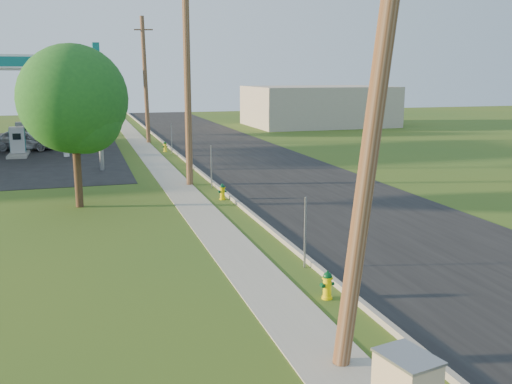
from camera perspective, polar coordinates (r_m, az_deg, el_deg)
ground_plane at (r=12.38m, az=11.18°, el=-13.69°), size 140.00×140.00×0.00m
road at (r=22.76m, az=9.41°, el=-1.77°), size 8.00×120.00×0.02m
curb at (r=21.31m, az=-0.28°, el=-2.36°), size 0.15×120.00×0.15m
sidewalk at (r=20.90m, az=-4.89°, el=-2.85°), size 1.50×120.00×0.03m
utility_pole_near at (r=10.04m, az=11.92°, el=8.83°), size 1.40×0.32×9.48m
utility_pole_mid at (r=27.23m, az=-6.87°, el=11.00°), size 1.40×0.32×9.80m
utility_pole_far at (r=45.06m, az=-11.01°, el=10.95°), size 1.40×0.32×9.50m
sign_post_near at (r=15.70m, az=4.94°, el=-4.08°), size 0.05×0.04×2.00m
sign_post_mid at (r=26.76m, az=-4.49°, el=2.53°), size 0.05×0.04×2.00m
sign_post_far at (r=38.65m, az=-8.44°, el=5.28°), size 0.05×0.04×2.00m
fuel_pump_ne at (r=40.26m, az=-22.71°, el=4.36°), size 1.20×3.20×1.90m
fuel_pump_se at (r=44.22m, az=-22.23°, el=4.98°), size 1.20×3.20×1.90m
price_pylon at (r=32.31m, az=-15.64°, el=11.62°), size 0.34×2.04×6.85m
distant_building at (r=59.68m, az=6.25°, el=8.55°), size 14.00×10.00×4.00m
tree_verge at (r=23.46m, az=-17.57°, el=8.44°), size 4.24×4.24×6.43m
tree_lot at (r=51.35m, az=-16.27°, el=10.27°), size 4.46×4.46×6.75m
hydrant_near at (r=13.83m, az=7.15°, el=-9.22°), size 0.36×0.32×0.70m
hydrant_mid at (r=24.30m, az=-3.38°, el=0.03°), size 0.35×0.32×0.70m
hydrant_far at (r=39.77m, az=-9.08°, el=4.49°), size 0.37×0.33×0.71m
car_silver at (r=43.16m, az=-22.20°, el=4.86°), size 4.62×2.78×1.47m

